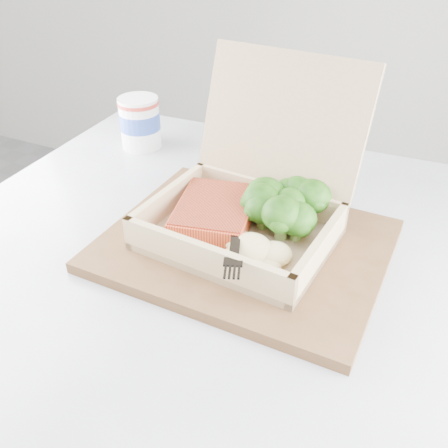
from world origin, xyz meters
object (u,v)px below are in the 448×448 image
at_px(cafe_table, 227,382).
at_px(paper_cup, 140,121).
at_px(takeout_container, 254,192).
at_px(serving_tray, 245,245).

xyz_separation_m(cafe_table, paper_cup, (-0.31, 0.28, 0.25)).
bearing_deg(cafe_table, takeout_container, 96.09).
distance_m(serving_tray, paper_cup, 0.37).
relative_size(cafe_table, paper_cup, 9.73).
xyz_separation_m(serving_tray, takeout_container, (-0.01, 0.04, 0.06)).
height_order(cafe_table, takeout_container, takeout_container).
xyz_separation_m(serving_tray, paper_cup, (-0.30, 0.21, 0.04)).
distance_m(cafe_table, takeout_container, 0.28).
xyz_separation_m(cafe_table, takeout_container, (-0.01, 0.10, 0.26)).
height_order(takeout_container, paper_cup, takeout_container).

